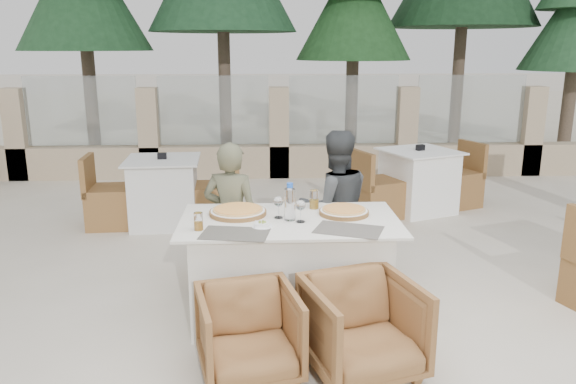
{
  "coord_description": "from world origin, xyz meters",
  "views": [
    {
      "loc": [
        -0.24,
        -3.88,
        1.99
      ],
      "look_at": [
        -0.06,
        0.33,
        0.9
      ],
      "focal_mm": 35.0,
      "sensor_mm": 36.0,
      "label": 1
    }
  ],
  "objects_px": {
    "diner_left": "(231,219)",
    "bg_table_a": "(164,192)",
    "pizza_right": "(344,211)",
    "water_bottle": "(290,202)",
    "beer_glass_left": "(198,221)",
    "pizza_left": "(238,211)",
    "beer_glass_right": "(314,199)",
    "armchair_far_right": "(335,246)",
    "armchair_near_left": "(249,334)",
    "olive_dish": "(262,224)",
    "bg_table_b": "(418,181)",
    "wine_glass_near": "(301,210)",
    "wine_glass_centre": "(279,206)",
    "armchair_far_left": "(245,248)",
    "armchair_near_right": "(363,328)",
    "diner_right": "(335,208)",
    "dining_table": "(290,269)"
  },
  "relations": [
    {
      "from": "wine_glass_centre",
      "to": "wine_glass_near",
      "type": "xyz_separation_m",
      "value": [
        0.15,
        -0.11,
        0.0
      ]
    },
    {
      "from": "pizza_left",
      "to": "diner_right",
      "type": "relative_size",
      "value": 0.32
    },
    {
      "from": "diner_right",
      "to": "bg_table_a",
      "type": "distance_m",
      "value": 2.46
    },
    {
      "from": "bg_table_b",
      "to": "water_bottle",
      "type": "bearing_deg",
      "value": -143.84
    },
    {
      "from": "armchair_far_right",
      "to": "armchair_far_left",
      "type": "bearing_deg",
      "value": -31.14
    },
    {
      "from": "armchair_near_left",
      "to": "armchair_near_right",
      "type": "relative_size",
      "value": 0.91
    },
    {
      "from": "beer_glass_right",
      "to": "olive_dish",
      "type": "relative_size",
      "value": 1.33
    },
    {
      "from": "water_bottle",
      "to": "wine_glass_centre",
      "type": "bearing_deg",
      "value": 144.54
    },
    {
      "from": "beer_glass_right",
      "to": "armchair_far_right",
      "type": "relative_size",
      "value": 0.21
    },
    {
      "from": "water_bottle",
      "to": "armchair_far_left",
      "type": "bearing_deg",
      "value": 114.46
    },
    {
      "from": "diner_left",
      "to": "bg_table_a",
      "type": "xyz_separation_m",
      "value": [
        -0.87,
        1.86,
        -0.25
      ]
    },
    {
      "from": "armchair_far_left",
      "to": "bg_table_b",
      "type": "distance_m",
      "value": 2.88
    },
    {
      "from": "water_bottle",
      "to": "wine_glass_near",
      "type": "height_order",
      "value": "water_bottle"
    },
    {
      "from": "wine_glass_near",
      "to": "diner_left",
      "type": "xyz_separation_m",
      "value": [
        -0.53,
        0.55,
        -0.23
      ]
    },
    {
      "from": "beer_glass_left",
      "to": "pizza_left",
      "type": "bearing_deg",
      "value": 54.51
    },
    {
      "from": "beer_glass_right",
      "to": "diner_left",
      "type": "xyz_separation_m",
      "value": [
        -0.66,
        0.2,
        -0.21
      ]
    },
    {
      "from": "beer_glass_right",
      "to": "armchair_near_right",
      "type": "bearing_deg",
      "value": -78.62
    },
    {
      "from": "wine_glass_centre",
      "to": "armchair_far_left",
      "type": "distance_m",
      "value": 0.98
    },
    {
      "from": "wine_glass_near",
      "to": "bg_table_b",
      "type": "bearing_deg",
      "value": 59.7
    },
    {
      "from": "wine_glass_centre",
      "to": "armchair_far_right",
      "type": "height_order",
      "value": "wine_glass_centre"
    },
    {
      "from": "wine_glass_centre",
      "to": "armchair_near_right",
      "type": "bearing_deg",
      "value": -58.8
    },
    {
      "from": "bg_table_a",
      "to": "diner_right",
      "type": "bearing_deg",
      "value": -48.12
    },
    {
      "from": "armchair_near_left",
      "to": "olive_dish",
      "type": "bearing_deg",
      "value": 68.96
    },
    {
      "from": "wine_glass_centre",
      "to": "beer_glass_right",
      "type": "relative_size",
      "value": 1.26
    },
    {
      "from": "wine_glass_centre",
      "to": "armchair_near_right",
      "type": "relative_size",
      "value": 0.27
    },
    {
      "from": "olive_dish",
      "to": "bg_table_b",
      "type": "distance_m",
      "value": 3.53
    },
    {
      "from": "diner_left",
      "to": "bg_table_b",
      "type": "bearing_deg",
      "value": -120.19
    },
    {
      "from": "diner_right",
      "to": "armchair_far_right",
      "type": "bearing_deg",
      "value": -117.21
    },
    {
      "from": "armchair_far_right",
      "to": "bg_table_b",
      "type": "height_order",
      "value": "bg_table_b"
    },
    {
      "from": "bg_table_b",
      "to": "wine_glass_near",
      "type": "bearing_deg",
      "value": -142.27
    },
    {
      "from": "wine_glass_centre",
      "to": "armchair_far_right",
      "type": "xyz_separation_m",
      "value": [
        0.51,
        0.63,
        -0.55
      ]
    },
    {
      "from": "pizza_right",
      "to": "water_bottle",
      "type": "xyz_separation_m",
      "value": [
        -0.41,
        -0.13,
        0.11
      ]
    },
    {
      "from": "bg_table_a",
      "to": "bg_table_b",
      "type": "distance_m",
      "value": 3.08
    },
    {
      "from": "water_bottle",
      "to": "bg_table_b",
      "type": "relative_size",
      "value": 0.17
    },
    {
      "from": "wine_glass_centre",
      "to": "beer_glass_left",
      "type": "relative_size",
      "value": 1.49
    },
    {
      "from": "diner_left",
      "to": "olive_dish",
      "type": "bearing_deg",
      "value": 124.84
    },
    {
      "from": "beer_glass_left",
      "to": "armchair_near_left",
      "type": "bearing_deg",
      "value": -58.17
    },
    {
      "from": "armchair_near_right",
      "to": "dining_table",
      "type": "bearing_deg",
      "value": 101.05
    },
    {
      "from": "pizza_right",
      "to": "armchair_near_left",
      "type": "relative_size",
      "value": 0.61
    },
    {
      "from": "pizza_left",
      "to": "beer_glass_right",
      "type": "height_order",
      "value": "beer_glass_right"
    },
    {
      "from": "diner_right",
      "to": "bg_table_b",
      "type": "relative_size",
      "value": 0.81
    },
    {
      "from": "diner_left",
      "to": "armchair_far_right",
      "type": "bearing_deg",
      "value": -154.05
    },
    {
      "from": "beer_glass_right",
      "to": "armchair_near_left",
      "type": "relative_size",
      "value": 0.24
    },
    {
      "from": "pizza_left",
      "to": "armchair_near_left",
      "type": "relative_size",
      "value": 0.7
    },
    {
      "from": "armchair_far_left",
      "to": "diner_right",
      "type": "bearing_deg",
      "value": 177.61
    },
    {
      "from": "wine_glass_centre",
      "to": "beer_glass_left",
      "type": "height_order",
      "value": "wine_glass_centre"
    },
    {
      "from": "pizza_left",
      "to": "armchair_far_left",
      "type": "xyz_separation_m",
      "value": [
        0.03,
        0.63,
        -0.52
      ]
    },
    {
      "from": "olive_dish",
      "to": "bg_table_a",
      "type": "distance_m",
      "value": 2.79
    },
    {
      "from": "armchair_near_left",
      "to": "wine_glass_centre",
      "type": "bearing_deg",
      "value": 62.91
    },
    {
      "from": "pizza_left",
      "to": "wine_glass_centre",
      "type": "bearing_deg",
      "value": -18.14
    }
  ]
}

